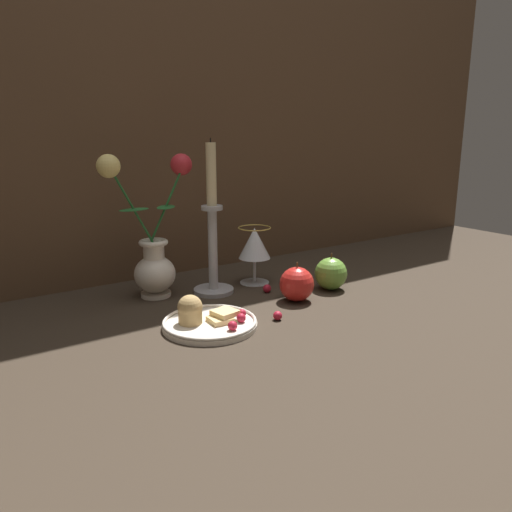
% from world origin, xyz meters
% --- Properties ---
extents(ground_plane, '(2.40, 2.40, 0.00)m').
position_xyz_m(ground_plane, '(0.00, 0.00, 0.00)').
color(ground_plane, '#33281E').
rests_on(ground_plane, ground).
extents(wall_back, '(2.40, 0.04, 1.20)m').
position_xyz_m(wall_back, '(0.00, 0.32, 0.60)').
color(wall_back, brown).
rests_on(wall_back, ground_plane).
extents(vase, '(0.22, 0.10, 0.33)m').
position_xyz_m(vase, '(-0.16, 0.14, 0.11)').
color(vase, silver).
rests_on(vase, ground_plane).
extents(plate_with_pastries, '(0.19, 0.19, 0.07)m').
position_xyz_m(plate_with_pastries, '(-0.16, -0.09, 0.02)').
color(plate_with_pastries, silver).
rests_on(plate_with_pastries, ground_plane).
extents(wine_glass, '(0.08, 0.08, 0.14)m').
position_xyz_m(wine_glass, '(0.09, 0.10, 0.10)').
color(wine_glass, silver).
rests_on(wine_glass, ground_plane).
extents(candlestick, '(0.10, 0.10, 0.36)m').
position_xyz_m(candlestick, '(-0.04, 0.09, 0.13)').
color(candlestick, '#A3A3A8').
rests_on(candlestick, ground_plane).
extents(apple_beside_vase, '(0.08, 0.08, 0.09)m').
position_xyz_m(apple_beside_vase, '(0.09, -0.07, 0.04)').
color(apple_beside_vase, red).
rests_on(apple_beside_vase, ground_plane).
extents(apple_near_glass, '(0.08, 0.08, 0.09)m').
position_xyz_m(apple_near_glass, '(0.21, -0.05, 0.04)').
color(apple_near_glass, '#669938').
rests_on(apple_near_glass, ground_plane).
extents(berry_near_plate, '(0.02, 0.02, 0.02)m').
position_xyz_m(berry_near_plate, '(0.07, 0.02, 0.01)').
color(berry_near_plate, '#AD192D').
rests_on(berry_near_plate, ground_plane).
extents(berry_front_center, '(0.01, 0.01, 0.01)m').
position_xyz_m(berry_front_center, '(0.13, 0.00, 0.01)').
color(berry_front_center, '#AD192D').
rests_on(berry_front_center, ground_plane).
extents(berry_by_glass_stem, '(0.02, 0.02, 0.02)m').
position_xyz_m(berry_by_glass_stem, '(-0.02, -0.14, 0.01)').
color(berry_by_glass_stem, '#AD192D').
rests_on(berry_by_glass_stem, ground_plane).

